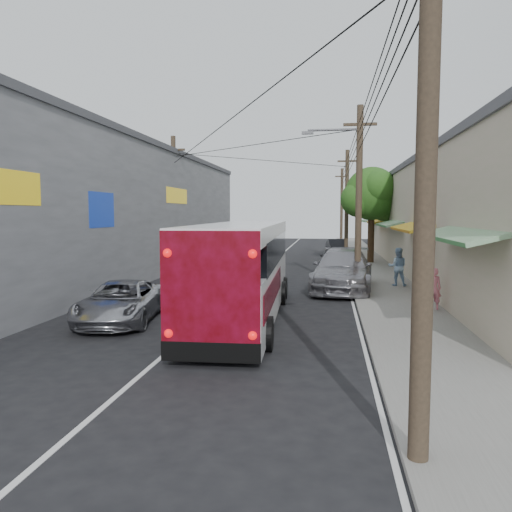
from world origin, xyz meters
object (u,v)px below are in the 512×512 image
at_px(coach_bus, 243,270).
at_px(parked_car_mid, 335,258).
at_px(jeepney, 121,302).
at_px(parked_suv, 343,270).
at_px(parked_car_far, 337,247).
at_px(pedestrian_far, 398,267).
at_px(pedestrian_near, 433,289).

distance_m(coach_bus, parked_car_mid, 15.07).
height_order(jeepney, parked_suv, parked_suv).
bearing_deg(parked_car_mid, coach_bus, -96.45).
relative_size(parked_suv, parked_car_far, 1.56).
bearing_deg(pedestrian_far, parked_suv, 26.21).
bearing_deg(parked_car_far, jeepney, -112.37).
bearing_deg(parked_car_far, coach_bus, -104.96).
xyz_separation_m(coach_bus, parked_car_far, (3.40, 25.94, -0.96)).
bearing_deg(jeepney, parked_suv, 39.16).
bearing_deg(parked_car_far, pedestrian_far, -89.66).
bearing_deg(pedestrian_far, parked_car_far, -77.24).
relative_size(parked_car_mid, pedestrian_near, 2.83).
height_order(parked_suv, parked_car_far, parked_suv).
bearing_deg(parked_car_far, parked_car_mid, -98.91).
bearing_deg(coach_bus, pedestrian_near, 14.20).
bearing_deg(parked_suv, jeepney, -128.05).
bearing_deg(coach_bus, jeepney, -166.13).
bearing_deg(coach_bus, parked_car_far, 80.40).
xyz_separation_m(coach_bus, pedestrian_far, (5.92, 7.60, -0.62)).
bearing_deg(parked_suv, pedestrian_far, 26.24).
distance_m(parked_car_mid, pedestrian_near, 13.25).
distance_m(jeepney, parked_car_far, 27.97).
height_order(coach_bus, parked_car_mid, coach_bus).
distance_m(coach_bus, jeepney, 4.05).
distance_m(parked_suv, parked_car_far, 19.33).
height_order(jeepney, parked_car_far, parked_car_far).
distance_m(parked_car_far, pedestrian_far, 18.52).
bearing_deg(parked_car_mid, pedestrian_far, -62.98).
bearing_deg(coach_bus, parked_car_mid, 75.89).
distance_m(coach_bus, parked_car_far, 26.18).
xyz_separation_m(jeepney, parked_suv, (7.19, 7.70, 0.26)).
bearing_deg(pedestrian_near, parked_suv, -58.70).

